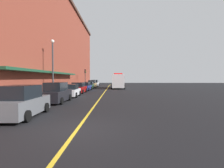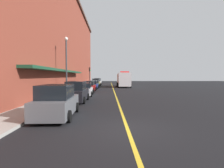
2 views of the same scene
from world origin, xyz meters
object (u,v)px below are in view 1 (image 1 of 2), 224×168
at_px(street_lamp_left, 53,61).
at_px(parked_car_4, 85,87).
at_px(parked_car_6, 92,84).
at_px(parking_meter_0, 90,83).
at_px(parked_car_1, 57,93).
at_px(parking_meter_2, 25,94).
at_px(box_truck, 118,81).
at_px(parking_meter_1, 84,84).
at_px(parked_car_5, 89,85).
at_px(traffic_light_near, 85,75).
at_px(parked_car_7, 95,83).
at_px(parked_car_2, 71,91).
at_px(parked_car_3, 79,88).
at_px(parked_car_0, 22,102).

bearing_deg(street_lamp_left, parked_car_4, 79.76).
bearing_deg(parked_car_6, parking_meter_0, 14.62).
distance_m(parked_car_1, parked_car_6, 27.01).
bearing_deg(parking_meter_2, parking_meter_0, 90.00).
height_order(parked_car_6, street_lamp_left, street_lamp_left).
bearing_deg(box_truck, parked_car_4, -42.12).
bearing_deg(parking_meter_1, parked_car_4, -77.14).
height_order(parked_car_5, traffic_light_near, traffic_light_near).
distance_m(box_truck, parking_meter_0, 12.04).
bearing_deg(parked_car_7, parked_car_2, -178.48).
relative_size(parked_car_6, parking_meter_2, 3.12).
bearing_deg(parked_car_3, street_lamp_left, 162.61).
bearing_deg(parked_car_6, parked_car_5, -179.34).
distance_m(parking_meter_1, parking_meter_2, 25.83).
bearing_deg(parking_meter_0, parked_car_4, -84.73).
relative_size(parking_meter_2, traffic_light_near, 0.31).
relative_size(parked_car_3, street_lamp_left, 0.64).
distance_m(parking_meter_2, street_lamp_left, 8.55).
height_order(parked_car_3, parked_car_4, parked_car_3).
bearing_deg(box_truck, parking_meter_2, -16.13).
xyz_separation_m(parked_car_3, parking_meter_1, (-1.39, 12.14, 0.27)).
bearing_deg(street_lamp_left, parking_meter_0, 88.75).
bearing_deg(parking_meter_2, parking_meter_1, 90.00).
xyz_separation_m(parked_car_2, parked_car_7, (-0.04, 27.27, 0.13)).
bearing_deg(parked_car_1, box_truck, -14.88).
height_order(parked_car_5, street_lamp_left, street_lamp_left).
xyz_separation_m(parked_car_1, parked_car_5, (-0.10, 21.82, -0.14)).
height_order(parked_car_3, parking_meter_0, parked_car_3).
bearing_deg(parking_meter_2, parked_car_4, 85.63).
height_order(parked_car_2, parked_car_4, parked_car_4).
bearing_deg(box_truck, parking_meter_1, -86.44).
bearing_deg(parked_car_7, parked_car_3, -178.68).
height_order(parked_car_2, parked_car_3, parked_car_3).
distance_m(parked_car_1, parking_meter_2, 3.35).
bearing_deg(parked_car_1, parking_meter_2, 154.08).
xyz_separation_m(parked_car_7, parking_meter_2, (-1.43, -35.60, 0.19)).
bearing_deg(parked_car_6, traffic_light_near, 152.16).
height_order(parked_car_7, street_lamp_left, street_lamp_left).
height_order(parked_car_1, street_lamp_left, street_lamp_left).
height_order(parked_car_0, parked_car_3, parked_car_0).
bearing_deg(parking_meter_0, parking_meter_1, -90.00).
bearing_deg(parked_car_1, parked_car_4, 0.36).
bearing_deg(parked_car_5, parked_car_4, 179.61).
bearing_deg(parked_car_4, traffic_light_near, 11.51).
distance_m(parked_car_0, parked_car_5, 28.08).
bearing_deg(parked_car_0, parked_car_3, -1.27).
relative_size(parked_car_5, box_truck, 0.53).
xyz_separation_m(parking_meter_0, traffic_light_near, (0.06, -7.81, 2.10)).
bearing_deg(parked_car_0, box_truck, -13.67).
bearing_deg(street_lamp_left, parked_car_3, 71.22).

